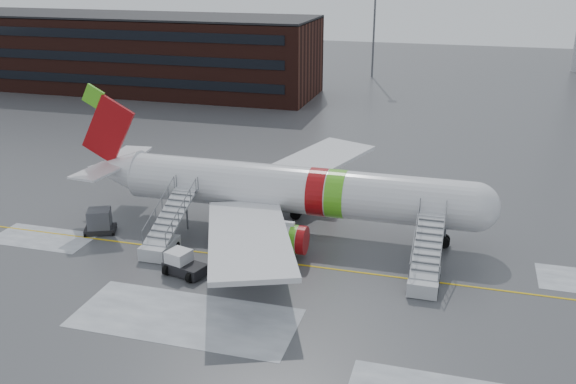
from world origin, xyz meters
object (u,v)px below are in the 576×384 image
(airliner, at_px, (283,189))
(uld_container, at_px, (100,222))
(pushback_tug, at_px, (183,264))
(airstair_fwd, at_px, (425,270))
(airstair_aft, at_px, (164,237))

(airliner, xyz_separation_m, uld_container, (-14.11, -4.90, -2.49))
(pushback_tug, height_order, uld_container, uld_container)
(airstair_fwd, bearing_deg, airliner, 151.39)
(airstair_aft, distance_m, pushback_tug, 4.38)
(airliner, relative_size, airstair_aft, 4.55)
(uld_container, bearing_deg, airstair_fwd, -3.59)
(pushback_tug, bearing_deg, uld_container, 153.22)
(airliner, bearing_deg, airstair_fwd, -28.61)
(airliner, distance_m, airstair_fwd, 13.85)
(uld_container, bearing_deg, airstair_aft, -14.09)
(airstair_fwd, distance_m, airstair_aft, 19.57)
(airliner, relative_size, pushback_tug, 10.68)
(airstair_aft, relative_size, uld_container, 2.63)
(airstair_aft, xyz_separation_m, uld_container, (-6.52, 1.64, -0.14))
(pushback_tug, bearing_deg, airstair_fwd, 10.84)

